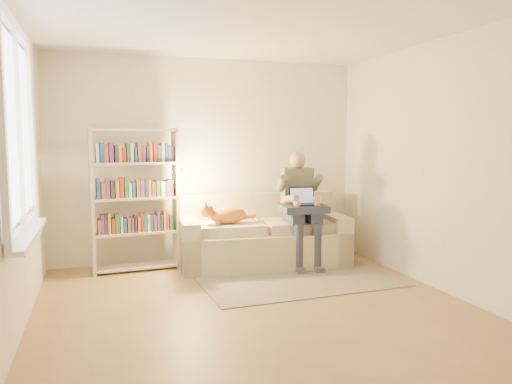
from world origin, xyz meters
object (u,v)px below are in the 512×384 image
object	(u,v)px
sofa	(262,239)
laptop	(301,200)
cat	(224,215)
person	(300,201)
bookshelf	(135,193)

from	to	relation	value
sofa	laptop	xyz separation A→B (m)	(0.40, -0.31, 0.51)
cat	laptop	bearing A→B (deg)	-8.55
cat	laptop	xyz separation A→B (m)	(0.91, -0.22, 0.17)
person	laptop	distance (m)	0.12
sofa	bookshelf	bearing A→B (deg)	179.25
laptop	bookshelf	xyz separation A→B (m)	(-1.93, 0.46, 0.11)
cat	bookshelf	bearing A→B (deg)	171.73
laptop	person	bearing A→B (deg)	78.36
sofa	person	xyz separation A→B (m)	(0.43, -0.19, 0.49)
person	sofa	bearing A→B (deg)	161.04
bookshelf	cat	bearing A→B (deg)	-17.18
sofa	cat	world-z (taller)	sofa
cat	sofa	bearing A→B (deg)	14.77
person	cat	world-z (taller)	person
laptop	bookshelf	size ratio (longest dim) A/B	0.20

